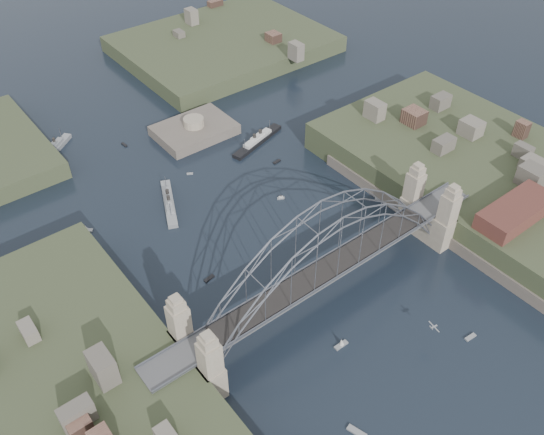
{
  "coord_description": "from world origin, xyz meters",
  "views": [
    {
      "loc": [
        -58.88,
        -56.99,
        94.2
      ],
      "look_at": [
        0.0,
        18.0,
        10.0
      ],
      "focal_mm": 38.23,
      "sensor_mm": 36.0,
      "label": 1
    }
  ],
  "objects": [
    {
      "name": "small_boat_b",
      "position": [
        13.26,
        31.18,
        0.29
      ],
      "size": [
        1.93,
        1.44,
        1.43
      ],
      "color": "silver",
      "rests_on": "ground"
    },
    {
      "name": "naval_cruiser_far",
      "position": [
        -24.06,
        86.74,
        0.84
      ],
      "size": [
        13.88,
        11.6,
        5.38
      ],
      "color": "gray",
      "rests_on": "ground"
    },
    {
      "name": "aeroplane",
      "position": [
        8.29,
        -21.64,
        4.94
      ],
      "size": [
        1.64,
        2.98,
        0.43
      ],
      "color": "#A5A8AC"
    },
    {
      "name": "small_boat_d",
      "position": [
        22.29,
        44.23,
        0.15
      ],
      "size": [
        2.51,
        1.12,
        0.45
      ],
      "color": "silver",
      "rests_on": "ground"
    },
    {
      "name": "fort_island",
      "position": [
        12.0,
        70.0,
        -0.34
      ],
      "size": [
        22.0,
        16.0,
        9.4
      ],
      "color": "#5B5148",
      "rests_on": "ground"
    },
    {
      "name": "ground",
      "position": [
        0.0,
        0.0,
        0.0
      ],
      "size": [
        500.0,
        500.0,
        0.0
      ],
      "primitive_type": "plane",
      "color": "black",
      "rests_on": "ground"
    },
    {
      "name": "headland_ne",
      "position": [
        50.0,
        110.0,
        0.75
      ],
      "size": [
        70.0,
        55.0,
        9.5
      ],
      "primitive_type": "cube",
      "color": "#363F25",
      "rests_on": "ground"
    },
    {
      "name": "small_boat_i",
      "position": [
        32.93,
        15.26,
        0.15
      ],
      "size": [
        2.04,
        2.7,
        0.45
      ],
      "color": "silver",
      "rests_on": "ground"
    },
    {
      "name": "small_boat_j",
      "position": [
        -16.23,
        -26.42,
        0.15
      ],
      "size": [
        2.14,
        3.71,
        0.45
      ],
      "color": "silver",
      "rests_on": "ground"
    },
    {
      "name": "ocean_liner",
      "position": [
        23.83,
        55.07,
        0.76
      ],
      "size": [
        19.96,
        8.29,
        4.91
      ],
      "color": "black",
      "rests_on": "ground"
    },
    {
      "name": "small_boat_h",
      "position": [
        -6.97,
        77.73,
        0.15
      ],
      "size": [
        0.93,
        2.34,
        0.45
      ],
      "color": "silver",
      "rests_on": "ground"
    },
    {
      "name": "bridge",
      "position": [
        0.0,
        0.0,
        12.32
      ],
      "size": [
        84.0,
        13.8,
        24.6
      ],
      "color": "#535355",
      "rests_on": "ground"
    },
    {
      "name": "wharf_shed",
      "position": [
        44.0,
        -14.0,
        10.0
      ],
      "size": [
        20.0,
        8.0,
        4.0
      ],
      "primitive_type": "cube",
      "color": "#592D26",
      "rests_on": "shore_east"
    },
    {
      "name": "small_boat_f",
      "position": [
        0.49,
        54.4,
        0.15
      ],
      "size": [
        1.71,
        1.35,
        0.45
      ],
      "color": "silver",
      "rests_on": "ground"
    },
    {
      "name": "shore_east",
      "position": [
        57.32,
        0.0,
        1.97
      ],
      "size": [
        50.5,
        90.0,
        12.0
      ],
      "color": "#363F25",
      "rests_on": "ground"
    },
    {
      "name": "small_boat_a",
      "position": [
        -16.47,
        19.37,
        0.15
      ],
      "size": [
        2.7,
        1.28,
        0.45
      ],
      "color": "silver",
      "rests_on": "ground"
    },
    {
      "name": "naval_cruiser_near",
      "position": [
        -10.5,
        46.58,
        0.84
      ],
      "size": [
        9.56,
        17.39,
        5.4
      ],
      "color": "gray",
      "rests_on": "ground"
    },
    {
      "name": "small_boat_g",
      "position": [
        15.69,
        -25.98,
        0.15
      ],
      "size": [
        2.63,
        1.06,
        0.45
      ],
      "color": "silver",
      "rests_on": "ground"
    },
    {
      "name": "small_boat_e",
      "position": [
        -31.07,
        50.69,
        0.72
      ],
      "size": [
        3.15,
        2.88,
        2.38
      ],
      "color": "silver",
      "rests_on": "ground"
    },
    {
      "name": "small_boat_c",
      "position": [
        -5.88,
        -11.47,
        0.75
      ],
      "size": [
        3.03,
        1.01,
        2.38
      ],
      "color": "silver",
      "rests_on": "ground"
    }
  ]
}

